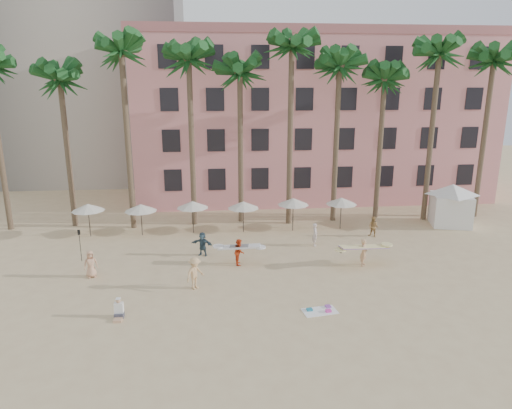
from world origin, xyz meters
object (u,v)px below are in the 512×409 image
(pink_hotel, at_px, (310,118))
(carrier_white, at_px, (239,251))
(cabana, at_px, (451,201))
(carrier_yellow, at_px, (364,251))

(pink_hotel, bearing_deg, carrier_white, -113.33)
(carrier_white, bearing_deg, cabana, 21.13)
(cabana, distance_m, carrier_white, 19.56)
(pink_hotel, xyz_separation_m, carrier_yellow, (-0.63, -21.23, -6.96))
(pink_hotel, xyz_separation_m, carrier_white, (-8.73, -20.23, -7.07))
(pink_hotel, bearing_deg, carrier_yellow, -91.69)
(carrier_yellow, bearing_deg, carrier_white, 172.97)
(carrier_yellow, distance_m, carrier_white, 8.16)
(cabana, xyz_separation_m, carrier_white, (-18.21, -7.04, -1.14))
(carrier_yellow, bearing_deg, cabana, 38.47)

